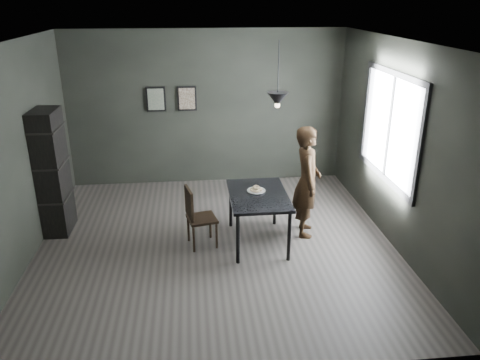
{
  "coord_description": "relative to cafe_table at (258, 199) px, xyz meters",
  "views": [
    {
      "loc": [
        -0.28,
        -5.9,
        3.31
      ],
      "look_at": [
        0.35,
        0.05,
        0.95
      ],
      "focal_mm": 35.0,
      "sensor_mm": 36.0,
      "label": 1
    }
  ],
  "objects": [
    {
      "name": "framed_print_left",
      "position": [
        -1.5,
        2.47,
        0.93
      ],
      "size": [
        0.34,
        0.04,
        0.44
      ],
      "color": "black",
      "rests_on": "ground"
    },
    {
      "name": "woman",
      "position": [
        0.74,
        0.21,
        0.15
      ],
      "size": [
        0.48,
        0.65,
        1.64
      ],
      "primitive_type": "imported",
      "rotation": [
        0.0,
        0.0,
        1.41
      ],
      "color": "black",
      "rests_on": "ground"
    },
    {
      "name": "donut_pile",
      "position": [
        -0.02,
        0.09,
        0.12
      ],
      "size": [
        0.18,
        0.18,
        0.08
      ],
      "rotation": [
        0.0,
        0.0,
        -0.08
      ],
      "color": "beige",
      "rests_on": "white_plate"
    },
    {
      "name": "framed_print_right",
      "position": [
        -0.95,
        2.47,
        0.93
      ],
      "size": [
        0.34,
        0.04,
        0.44
      ],
      "color": "black",
      "rests_on": "ground"
    },
    {
      "name": "window_assembly",
      "position": [
        1.87,
        0.2,
        0.93
      ],
      "size": [
        0.04,
        1.96,
        1.56
      ],
      "color": "white",
      "rests_on": "ground"
    },
    {
      "name": "cafe_table",
      "position": [
        0.0,
        0.0,
        0.0
      ],
      "size": [
        0.8,
        1.2,
        0.75
      ],
      "color": "black",
      "rests_on": "ground"
    },
    {
      "name": "ground",
      "position": [
        -0.6,
        0.0,
        -0.67
      ],
      "size": [
        5.0,
        5.0,
        0.0
      ],
      "primitive_type": "plane",
      "color": "#36312E",
      "rests_on": "ground"
    },
    {
      "name": "pendant_lamp",
      "position": [
        0.25,
        0.1,
        1.38
      ],
      "size": [
        0.28,
        0.28,
        0.86
      ],
      "color": "black",
      "rests_on": "ground"
    },
    {
      "name": "white_plate",
      "position": [
        -0.02,
        0.09,
        0.08
      ],
      "size": [
        0.23,
        0.23,
        0.01
      ],
      "primitive_type": "cylinder",
      "color": "white",
      "rests_on": "cafe_table"
    },
    {
      "name": "wood_chair",
      "position": [
        -0.87,
        -0.01,
        -0.17
      ],
      "size": [
        0.46,
        0.46,
        0.88
      ],
      "rotation": [
        0.0,
        0.0,
        0.22
      ],
      "color": "black",
      "rests_on": "ground"
    },
    {
      "name": "shelf_unit",
      "position": [
        -2.92,
        0.69,
        0.25
      ],
      "size": [
        0.36,
        0.62,
        1.85
      ],
      "primitive_type": "cube",
      "rotation": [
        0.0,
        0.0,
        -0.01
      ],
      "color": "black",
      "rests_on": "ground"
    },
    {
      "name": "back_wall",
      "position": [
        -0.6,
        2.5,
        0.73
      ],
      "size": [
        5.0,
        0.1,
        2.8
      ],
      "primitive_type": "cube",
      "color": "black",
      "rests_on": "ground"
    },
    {
      "name": "ceiling",
      "position": [
        -0.6,
        0.0,
        2.13
      ],
      "size": [
        5.0,
        5.0,
        0.02
      ],
      "color": "silver",
      "rests_on": "ground"
    }
  ]
}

